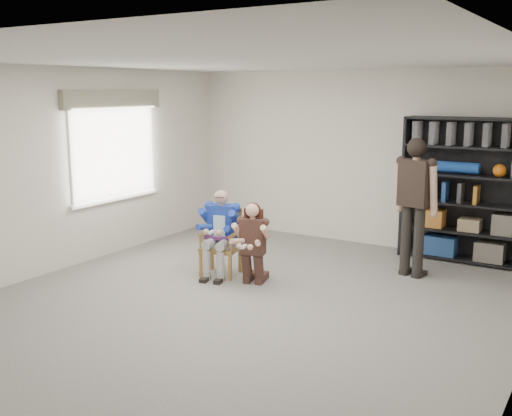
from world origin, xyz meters
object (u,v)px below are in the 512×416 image
Objects in this scene: armchair at (221,243)px; standing_man at (414,209)px; bookshelf at (465,191)px; seated_man at (221,233)px; kneeling_woman at (252,244)px.

standing_man is at bearing 16.94° from armchair.
armchair is 0.43× the size of bookshelf.
seated_man is 2.60m from standing_man.
standing_man is (1.64, 1.43, 0.39)m from kneeling_woman.
bookshelf reaches higher than seated_man.
seated_man is 0.59m from kneeling_woman.
standing_man reaches higher than armchair.
bookshelf is (2.62, 2.42, 0.46)m from seated_man.
kneeling_woman is at bearing -25.42° from seated_man.
seated_man is 0.56× the size of bookshelf.
armchair is 0.60m from kneeling_woman.
armchair is at bearing -137.28° from bookshelf.
armchair is 3.62m from bookshelf.
kneeling_woman is 0.51× the size of bookshelf.
kneeling_woman is 2.21m from standing_man.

